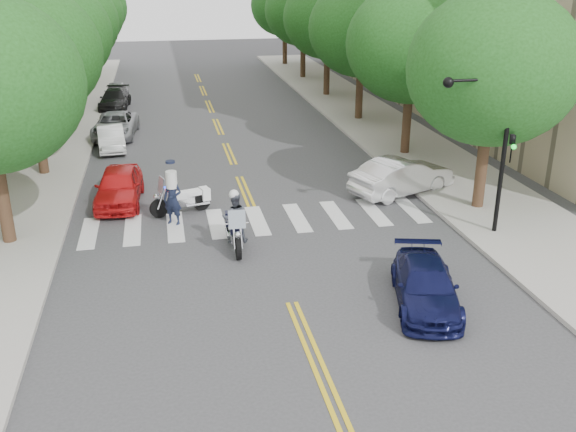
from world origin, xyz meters
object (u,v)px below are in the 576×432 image
object	(u,v)px
motorcycle_police	(235,222)
officer_standing	(173,199)
convertible	(402,176)
sedan_blue	(426,286)
motorcycle_parked	(186,199)

from	to	relation	value
motorcycle_police	officer_standing	world-z (taller)	motorcycle_police
convertible	sedan_blue	bearing A→B (deg)	140.91
motorcycle_parked	convertible	size ratio (longest dim) A/B	0.51
convertible	sedan_blue	size ratio (longest dim) A/B	1.13
convertible	motorcycle_police	bearing A→B (deg)	96.11
motorcycle_police	motorcycle_parked	distance (m)	3.96
motorcycle_police	motorcycle_parked	xyz separation A→B (m)	(-1.50, 3.64, -0.38)
officer_standing	sedan_blue	size ratio (longest dim) A/B	0.48
convertible	sedan_blue	world-z (taller)	convertible
motorcycle_police	officer_standing	xyz separation A→B (m)	(-2.01, 2.52, 0.07)
motorcycle_police	convertible	xyz separation A→B (m)	(7.61, 4.12, -0.16)
sedan_blue	officer_standing	bearing A→B (deg)	146.45
officer_standing	motorcycle_parked	bearing A→B (deg)	95.52
motorcycle_police	motorcycle_parked	world-z (taller)	motorcycle_police
sedan_blue	motorcycle_parked	bearing A→B (deg)	140.47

